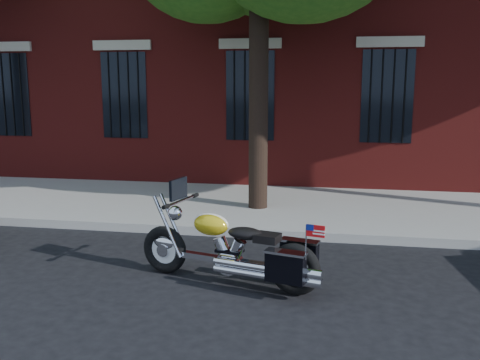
# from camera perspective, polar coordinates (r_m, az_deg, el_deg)

# --- Properties ---
(ground) EXTENTS (120.00, 120.00, 0.00)m
(ground) POSITION_cam_1_polar(r_m,az_deg,el_deg) (7.67, -4.98, -8.74)
(ground) COLOR black
(ground) RESTS_ON ground
(curb) EXTENTS (40.00, 0.16, 0.15)m
(curb) POSITION_cam_1_polar(r_m,az_deg,el_deg) (8.92, -2.69, -5.44)
(curb) COLOR gray
(curb) RESTS_ON ground
(sidewalk) EXTENTS (40.00, 3.60, 0.15)m
(sidewalk) POSITION_cam_1_polar(r_m,az_deg,el_deg) (10.71, -0.46, -2.74)
(sidewalk) COLOR gray
(sidewalk) RESTS_ON ground
(motorcycle) EXTENTS (2.43, 1.15, 1.29)m
(motorcycle) POSITION_cam_1_polar(r_m,az_deg,el_deg) (6.69, -0.50, -7.65)
(motorcycle) COLOR black
(motorcycle) RESTS_ON ground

